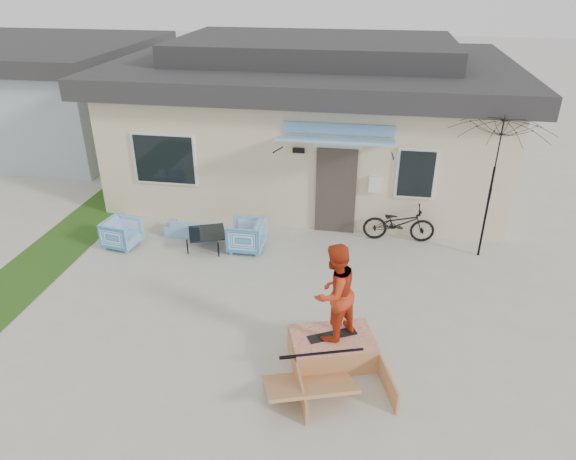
% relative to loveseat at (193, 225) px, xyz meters
% --- Properties ---
extents(ground, '(90.00, 90.00, 0.00)m').
position_rel_loveseat_xyz_m(ground, '(2.32, -3.69, -0.26)').
color(ground, '#AFAC9D').
rests_on(ground, ground).
extents(grass_strip, '(1.40, 8.00, 0.01)m').
position_rel_loveseat_xyz_m(grass_strip, '(-2.88, -1.69, -0.25)').
color(grass_strip, '#234916').
rests_on(grass_strip, ground).
extents(house, '(10.80, 8.49, 4.10)m').
position_rel_loveseat_xyz_m(house, '(2.32, 4.31, 1.68)').
color(house, beige).
rests_on(house, ground).
extents(neighbor_house, '(8.60, 7.60, 3.50)m').
position_rel_loveseat_xyz_m(neighbor_house, '(-8.18, 6.31, 1.53)').
color(neighbor_house, '#9EACBA').
rests_on(neighbor_house, ground).
extents(loveseat, '(1.32, 0.40, 0.52)m').
position_rel_loveseat_xyz_m(loveseat, '(0.00, 0.00, 0.00)').
color(loveseat, '#237AB5').
rests_on(loveseat, ground).
extents(armchair_left, '(0.77, 0.80, 0.73)m').
position_rel_loveseat_xyz_m(armchair_left, '(-1.43, -0.81, 0.11)').
color(armchair_left, '#237AB5').
rests_on(armchair_left, ground).
extents(armchair_right, '(0.72, 0.77, 0.79)m').
position_rel_loveseat_xyz_m(armchair_right, '(1.42, -0.49, 0.14)').
color(armchair_right, '#237AB5').
rests_on(armchair_right, ground).
extents(coffee_table, '(1.04, 1.04, 0.40)m').
position_rel_loveseat_xyz_m(coffee_table, '(0.52, -0.56, -0.06)').
color(coffee_table, black).
rests_on(coffee_table, ground).
extents(bicycle, '(1.68, 0.65, 1.06)m').
position_rel_loveseat_xyz_m(bicycle, '(4.84, 0.55, 0.27)').
color(bicycle, black).
rests_on(bicycle, ground).
extents(patio_umbrella, '(2.58, 2.49, 2.20)m').
position_rel_loveseat_xyz_m(patio_umbrella, '(6.62, 0.11, 1.49)').
color(patio_umbrella, black).
rests_on(patio_umbrella, ground).
extents(skate_ramp, '(1.81, 2.10, 0.44)m').
position_rel_loveseat_xyz_m(skate_ramp, '(3.69, -3.90, -0.04)').
color(skate_ramp, '#B07544').
rests_on(skate_ramp, ground).
extents(skateboard, '(0.82, 0.56, 0.05)m').
position_rel_loveseat_xyz_m(skateboard, '(3.68, -3.86, 0.21)').
color(skateboard, black).
rests_on(skateboard, skate_ramp).
extents(skater, '(0.99, 1.02, 1.65)m').
position_rel_loveseat_xyz_m(skater, '(3.68, -3.86, 1.06)').
color(skater, red).
rests_on(skater, skateboard).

